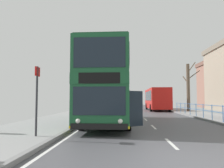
% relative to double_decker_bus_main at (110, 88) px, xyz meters
% --- Properties ---
extents(ground, '(15.80, 140.00, 0.20)m').
position_rel_double_decker_bus_main_xyz_m(ground, '(1.87, -9.32, -2.28)').
color(ground, '#4D4D52').
extents(double_decker_bus_main, '(3.19, 11.49, 4.43)m').
position_rel_double_decker_bus_main_xyz_m(double_decker_bus_main, '(0.00, 0.00, 0.00)').
color(double_decker_bus_main, '#19512D').
rests_on(double_decker_bus_main, ground).
extents(background_bus_far_lane, '(2.73, 10.29, 3.04)m').
position_rel_double_decker_bus_main_xyz_m(background_bus_far_lane, '(5.60, 17.86, -0.66)').
color(background_bus_far_lane, red).
rests_on(background_bus_far_lane, ground).
extents(pedestrian_railing_far_kerb, '(0.05, 22.82, 1.05)m').
position_rel_double_decker_bus_main_xyz_m(pedestrian_railing_far_kerb, '(7.03, 0.39, -1.48)').
color(pedestrian_railing_far_kerb, '#386BA8').
rests_on(pedestrian_railing_far_kerb, ground).
extents(bus_stop_sign_near, '(0.08, 0.44, 2.70)m').
position_rel_double_decker_bus_main_xyz_m(bus_stop_sign_near, '(-2.46, -6.25, -0.52)').
color(bus_stop_sign_near, '#2D2D33').
rests_on(bus_stop_sign_near, ground).
extents(bare_tree_far_00, '(1.79, 1.71, 6.20)m').
position_rel_double_decker_bus_main_xyz_m(bare_tree_far_00, '(8.78, 13.16, 0.83)').
color(bare_tree_far_00, brown).
rests_on(bare_tree_far_00, ground).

